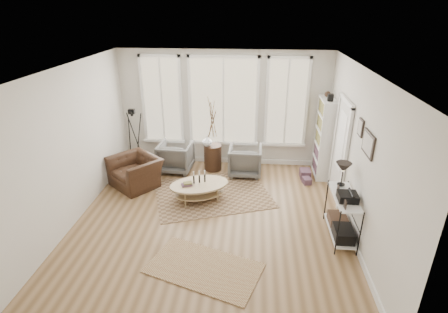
# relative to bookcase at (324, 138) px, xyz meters

# --- Properties ---
(room) EXTENTS (5.50, 5.54, 2.90)m
(room) POSITION_rel_bookcase_xyz_m (-2.42, -2.20, 0.47)
(room) COLOR #94724C
(room) RESTS_ON ground
(bay_window) EXTENTS (4.14, 0.12, 2.24)m
(bay_window) POSITION_rel_bookcase_xyz_m (-2.44, 0.49, 0.65)
(bay_window) COLOR tan
(bay_window) RESTS_ON ground
(door) EXTENTS (0.09, 1.06, 2.22)m
(door) POSITION_rel_bookcase_xyz_m (0.13, -1.08, 0.17)
(door) COLOR silver
(door) RESTS_ON ground
(bookcase) EXTENTS (0.31, 0.85, 2.06)m
(bookcase) POSITION_rel_bookcase_xyz_m (0.00, 0.00, 0.00)
(bookcase) COLOR white
(bookcase) RESTS_ON ground
(low_shelf) EXTENTS (0.38, 1.08, 1.30)m
(low_shelf) POSITION_rel_bookcase_xyz_m (-0.06, -2.52, -0.44)
(low_shelf) COLOR white
(low_shelf) RESTS_ON ground
(wall_art) EXTENTS (0.04, 0.88, 0.44)m
(wall_art) POSITION_rel_bookcase_xyz_m (0.14, -2.49, 0.92)
(wall_art) COLOR black
(wall_art) RESTS_ON ground
(rug_main) EXTENTS (2.90, 2.53, 0.01)m
(rug_main) POSITION_rel_bookcase_xyz_m (-2.53, -1.21, -0.95)
(rug_main) COLOR brown
(rug_main) RESTS_ON ground
(rug_runner) EXTENTS (1.98, 1.50, 0.01)m
(rug_runner) POSITION_rel_bookcase_xyz_m (-2.39, -3.60, -0.94)
(rug_runner) COLOR brown
(rug_runner) RESTS_ON ground
(coffee_table) EXTENTS (1.44, 1.19, 0.57)m
(coffee_table) POSITION_rel_bookcase_xyz_m (-2.78, -1.49, -0.65)
(coffee_table) COLOR tan
(coffee_table) RESTS_ON ground
(armchair_left) EXTENTS (0.85, 0.87, 0.74)m
(armchair_left) POSITION_rel_bookcase_xyz_m (-3.58, -0.10, -0.58)
(armchair_left) COLOR #605F5C
(armchair_left) RESTS_ON ground
(armchair_right) EXTENTS (0.79, 0.82, 0.73)m
(armchair_right) POSITION_rel_bookcase_xyz_m (-1.85, -0.16, -0.59)
(armchair_right) COLOR #605F5C
(armchair_right) RESTS_ON ground
(side_table) EXTENTS (0.44, 0.44, 1.84)m
(side_table) POSITION_rel_bookcase_xyz_m (-2.67, 0.05, -0.07)
(side_table) COLOR #372216
(side_table) RESTS_ON ground
(vase) EXTENTS (0.30, 0.30, 0.25)m
(vase) POSITION_rel_bookcase_xyz_m (-2.79, -0.00, -0.17)
(vase) COLOR silver
(vase) RESTS_ON side_table
(accent_chair) EXTENTS (1.40, 1.38, 0.68)m
(accent_chair) POSITION_rel_bookcase_xyz_m (-4.34, -0.95, -0.61)
(accent_chair) COLOR #372216
(accent_chair) RESTS_ON ground
(tripod_camera) EXTENTS (0.55, 0.55, 1.55)m
(tripod_camera) POSITION_rel_bookcase_xyz_m (-4.61, -0.04, -0.24)
(tripod_camera) COLOR black
(tripod_camera) RESTS_ON ground
(book_stack_near) EXTENTS (0.25, 0.31, 0.20)m
(book_stack_near) POSITION_rel_bookcase_xyz_m (-0.39, -0.22, -0.86)
(book_stack_near) COLOR maroon
(book_stack_near) RESTS_ON ground
(book_stack_far) EXTENTS (0.22, 0.26, 0.14)m
(book_stack_far) POSITION_rel_bookcase_xyz_m (-0.39, -0.54, -0.88)
(book_stack_far) COLOR maroon
(book_stack_far) RESTS_ON ground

